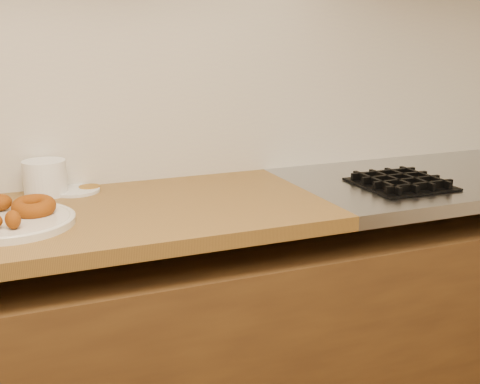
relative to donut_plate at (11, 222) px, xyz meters
name	(u,v)px	position (x,y,z in m)	size (l,w,h in m)	color
wall_back	(111,36)	(0.33, 0.36, 0.44)	(4.00, 0.02, 2.70)	beige
base_cabinet	(148,372)	(0.33, 0.05, -0.52)	(3.60, 0.60, 0.77)	brown
stovetop	(469,176)	(1.48, 0.05, -0.03)	(1.30, 0.62, 0.04)	#9EA0A5
backsplash	(114,86)	(0.33, 0.35, 0.29)	(3.60, 0.02, 0.60)	beige
donut_plate	(11,222)	(0.00, 0.00, 0.00)	(0.31, 0.31, 0.02)	silver
ring_donut	(33,206)	(0.06, 0.03, 0.03)	(0.11, 0.11, 0.04)	#87400F
plastic_tub	(45,178)	(0.11, 0.27, 0.04)	(0.12, 0.12, 0.10)	white
tub_lid	(75,190)	(0.19, 0.27, 0.00)	(0.14, 0.14, 0.01)	silver
brass_jar_lid	(89,188)	(0.23, 0.28, 0.00)	(0.06, 0.06, 0.01)	#BA7F21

